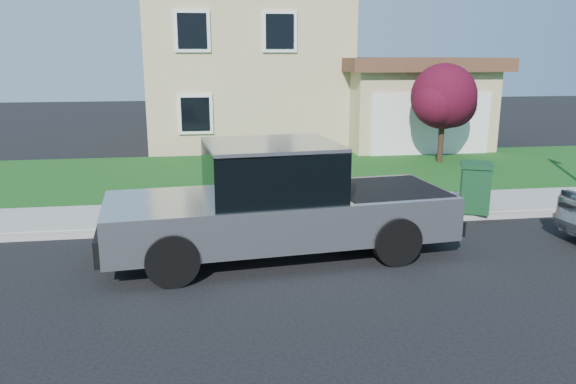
# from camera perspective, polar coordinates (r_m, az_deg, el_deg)

# --- Properties ---
(ground) EXTENTS (80.00, 80.00, 0.00)m
(ground) POSITION_cam_1_polar(r_m,az_deg,el_deg) (9.89, 3.44, -8.59)
(ground) COLOR black
(ground) RESTS_ON ground
(curb) EXTENTS (40.00, 0.20, 0.12)m
(curb) POSITION_cam_1_polar(r_m,az_deg,el_deg) (12.75, 5.12, -3.15)
(curb) COLOR gray
(curb) RESTS_ON ground
(sidewalk) EXTENTS (40.00, 2.00, 0.15)m
(sidewalk) POSITION_cam_1_polar(r_m,az_deg,el_deg) (13.77, 4.04, -1.78)
(sidewalk) COLOR gray
(sidewalk) RESTS_ON ground
(lawn) EXTENTS (40.00, 7.00, 0.10)m
(lawn) POSITION_cam_1_polar(r_m,az_deg,el_deg) (18.07, 0.91, 1.92)
(lawn) COLOR #124013
(lawn) RESTS_ON ground
(house) EXTENTS (14.00, 11.30, 6.85)m
(house) POSITION_cam_1_polar(r_m,az_deg,el_deg) (25.54, -1.37, 12.43)
(house) COLOR tan
(house) RESTS_ON ground
(pickup_truck) EXTENTS (6.83, 2.88, 2.18)m
(pickup_truck) POSITION_cam_1_polar(r_m,az_deg,el_deg) (10.64, -0.95, -1.16)
(pickup_truck) COLOR black
(pickup_truck) RESTS_ON ground
(woman) EXTENTS (0.73, 0.61, 1.89)m
(woman) POSITION_cam_1_polar(r_m,az_deg,el_deg) (11.98, -6.18, -0.14)
(woman) COLOR tan
(woman) RESTS_ON ground
(ornamental_tree) EXTENTS (2.48, 2.23, 3.40)m
(ornamental_tree) POSITION_cam_1_polar(r_m,az_deg,el_deg) (20.19, 15.59, 9.04)
(ornamental_tree) COLOR black
(ornamental_tree) RESTS_ON lawn
(trash_bin) EXTENTS (0.97, 1.02, 1.15)m
(trash_bin) POSITION_cam_1_polar(r_m,az_deg,el_deg) (13.92, 18.48, 0.50)
(trash_bin) COLOR #0F381B
(trash_bin) RESTS_ON sidewalk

